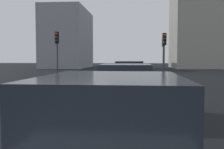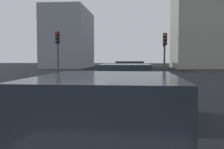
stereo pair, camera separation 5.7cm
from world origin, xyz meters
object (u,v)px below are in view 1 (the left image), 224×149
car_navy_left_second (126,89)px  car_silver_left_third (113,145)px  traffic_light_far_left (163,48)px  traffic_light_near_right (164,47)px  car_black_left_lead (130,75)px  traffic_light_near_left (57,46)px

car_navy_left_second → car_silver_left_third: 5.83m
car_navy_left_second → traffic_light_far_left: traffic_light_far_left is taller
traffic_light_near_right → car_black_left_lead: bearing=-36.9°
car_silver_left_third → traffic_light_near_right: bearing=-7.4°
car_silver_left_third → traffic_light_near_right: 17.61m
car_black_left_lead → car_navy_left_second: bearing=-179.2°
car_navy_left_second → traffic_light_far_left: (22.28, -3.57, 2.09)m
traffic_light_near_left → traffic_light_near_right: size_ratio=1.04×
car_black_left_lead → car_silver_left_third: 13.22m
car_silver_left_third → traffic_light_near_right: (17.34, -2.48, 1.86)m
traffic_light_near_right → car_navy_left_second: bearing=-17.8°
traffic_light_near_left → car_black_left_lead: bearing=55.7°
car_black_left_lead → traffic_light_far_left: (14.89, -3.57, 2.09)m
traffic_light_near_left → traffic_light_near_right: (0.11, -8.17, -0.11)m
traffic_light_near_right → traffic_light_near_left: bearing=-94.8°
car_black_left_lead → car_navy_left_second: size_ratio=0.94×
car_silver_left_third → traffic_light_near_left: 18.25m
car_navy_left_second → traffic_light_near_left: traffic_light_near_left is taller
traffic_light_near_right → traffic_light_far_left: 10.83m
car_navy_left_second → traffic_light_near_right: (11.51, -2.51, 1.86)m
car_navy_left_second → traffic_light_near_right: 11.92m
traffic_light_far_left → traffic_light_near_right: bearing=-10.1°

